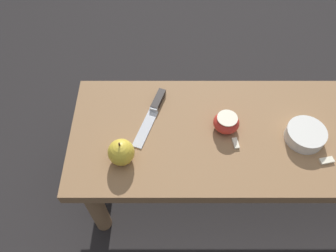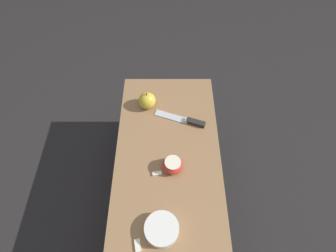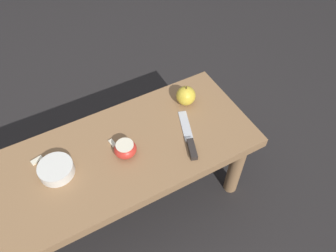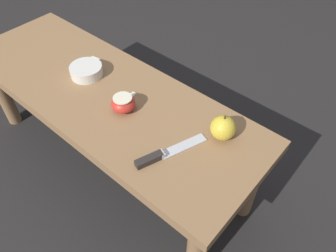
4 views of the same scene
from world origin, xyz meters
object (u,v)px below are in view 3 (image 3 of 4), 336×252
Objects in this scene: wooden_bench at (93,173)px; bowl at (56,169)px; apple_whole at (186,96)px; apple_cut at (125,149)px; knife at (190,141)px.

wooden_bench is 0.14m from bowl.
apple_whole is at bearing -167.98° from wooden_bench.
apple_cut is (0.31, 0.11, -0.01)m from apple_whole.
wooden_bench is 0.16m from apple_cut.
apple_cut is at bearing 92.42° from knife.
wooden_bench is at bearing -8.20° from apple_cut.
knife is 1.91× the size of bowl.
bowl is (0.55, 0.07, -0.02)m from apple_whole.
apple_cut is at bearing 170.44° from bowl.
apple_cut is (-0.13, 0.02, 0.09)m from wooden_bench.
bowl is (0.11, -0.02, 0.08)m from wooden_bench.
bowl reaches higher than wooden_bench.
knife is at bearing 166.12° from wooden_bench.
wooden_bench is 15.21× the size of apple_cut.
wooden_bench is at bearing 168.86° from bowl.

